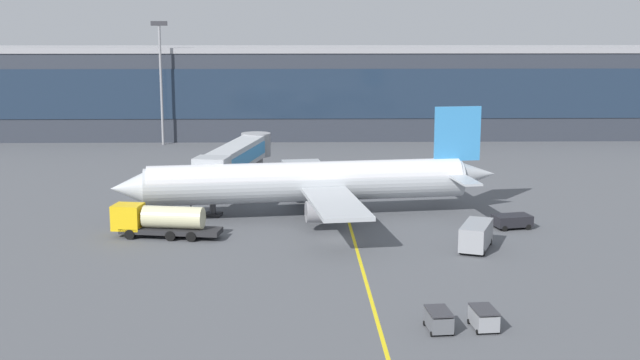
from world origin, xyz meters
name	(u,v)px	position (x,y,z in m)	size (l,w,h in m)	color
ground_plane	(336,240)	(0.00, 0.00, 0.00)	(700.00, 700.00, 0.00)	#515459
apron_lead_in_line	(352,234)	(1.74, 2.00, 0.00)	(0.30, 80.00, 0.01)	yellow
terminal_building	(364,91)	(8.39, 77.98, 8.44)	(190.07, 19.68, 16.84)	#2D333D
main_airliner	(309,181)	(-2.55, 9.86, 3.97)	(42.59, 33.79, 11.91)	#B2B7BC
jet_bridge	(238,157)	(-11.22, 20.96, 4.97)	(7.75, 23.53, 6.66)	#B2B7BC
fuel_tanker	(159,220)	(-17.49, 1.21, 1.75)	(11.06, 4.18, 3.25)	#232326
lavatory_truck	(476,234)	(13.08, -3.73, 1.42)	(4.25, 6.24, 2.50)	gray
pushback_tug	(511,220)	(18.39, 4.17, 0.85)	(4.20, 3.06, 1.40)	black
baggage_cart_0	(439,320)	(6.10, -24.64, 0.78)	(1.83, 2.78, 1.48)	#595B60
baggage_cart_1	(484,318)	(9.29, -24.35, 0.78)	(1.83, 2.78, 1.48)	gray
apron_light_mast_0	(161,72)	(-27.95, 66.02, 12.68)	(2.80, 0.50, 21.47)	gray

